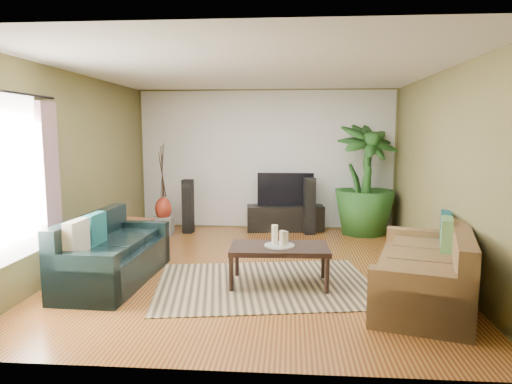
# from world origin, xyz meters

# --- Properties ---
(floor) EXTENTS (5.50, 5.50, 0.00)m
(floor) POSITION_xyz_m (0.00, 0.00, 0.00)
(floor) COLOR #9E6628
(floor) RESTS_ON ground
(ceiling) EXTENTS (5.50, 5.50, 0.00)m
(ceiling) POSITION_xyz_m (0.00, 0.00, 2.70)
(ceiling) COLOR white
(ceiling) RESTS_ON ground
(wall_back) EXTENTS (5.00, 0.00, 5.00)m
(wall_back) POSITION_xyz_m (0.00, 2.75, 1.35)
(wall_back) COLOR olive
(wall_back) RESTS_ON ground
(wall_front) EXTENTS (5.00, 0.00, 5.00)m
(wall_front) POSITION_xyz_m (0.00, -2.75, 1.35)
(wall_front) COLOR olive
(wall_front) RESTS_ON ground
(wall_left) EXTENTS (0.00, 5.50, 5.50)m
(wall_left) POSITION_xyz_m (-2.50, 0.00, 1.35)
(wall_left) COLOR olive
(wall_left) RESTS_ON ground
(wall_right) EXTENTS (0.00, 5.50, 5.50)m
(wall_right) POSITION_xyz_m (2.50, 0.00, 1.35)
(wall_right) COLOR olive
(wall_right) RESTS_ON ground
(backwall_panel) EXTENTS (4.90, 0.00, 4.90)m
(backwall_panel) POSITION_xyz_m (0.00, 2.74, 1.35)
(backwall_panel) COLOR white
(backwall_panel) RESTS_ON ground
(window_pane) EXTENTS (0.00, 1.80, 1.80)m
(window_pane) POSITION_xyz_m (-2.48, -1.60, 1.40)
(window_pane) COLOR white
(window_pane) RESTS_ON ground
(curtain_far) EXTENTS (0.08, 0.35, 2.20)m
(curtain_far) POSITION_xyz_m (-2.43, -0.85, 1.15)
(curtain_far) COLOR gray
(curtain_far) RESTS_ON ground
(curtain_rod) EXTENTS (0.03, 1.90, 0.03)m
(curtain_rod) POSITION_xyz_m (-2.43, -1.60, 2.30)
(curtain_rod) COLOR black
(curtain_rod) RESTS_ON ground
(sofa_left) EXTENTS (0.90, 1.95, 0.85)m
(sofa_left) POSITION_xyz_m (-1.73, -0.66, 0.42)
(sofa_left) COLOR black
(sofa_left) RESTS_ON floor
(sofa_right) EXTENTS (1.53, 2.32, 0.85)m
(sofa_right) POSITION_xyz_m (1.99, -0.99, 0.42)
(sofa_right) COLOR brown
(sofa_right) RESTS_ON floor
(area_rug) EXTENTS (2.93, 2.29, 0.01)m
(area_rug) POSITION_xyz_m (0.18, -0.67, 0.01)
(area_rug) COLOR tan
(area_rug) RESTS_ON floor
(coffee_table) EXTENTS (1.23, 0.70, 0.49)m
(coffee_table) POSITION_xyz_m (0.36, -0.66, 0.25)
(coffee_table) COLOR black
(coffee_table) RESTS_ON floor
(candle_tray) EXTENTS (0.37, 0.37, 0.02)m
(candle_tray) POSITION_xyz_m (0.36, -0.66, 0.50)
(candle_tray) COLOR gray
(candle_tray) RESTS_ON coffee_table
(candle_tall) EXTENTS (0.08, 0.08, 0.24)m
(candle_tall) POSITION_xyz_m (0.30, -0.63, 0.63)
(candle_tall) COLOR #F3ECCD
(candle_tall) RESTS_ON candle_tray
(candle_mid) EXTENTS (0.08, 0.08, 0.19)m
(candle_mid) POSITION_xyz_m (0.40, -0.70, 0.60)
(candle_mid) COLOR beige
(candle_mid) RESTS_ON candle_tray
(candle_short) EXTENTS (0.08, 0.08, 0.15)m
(candle_short) POSITION_xyz_m (0.43, -0.60, 0.59)
(candle_short) COLOR #EDE8C8
(candle_short) RESTS_ON candle_tray
(tv_stand) EXTENTS (1.50, 0.60, 0.49)m
(tv_stand) POSITION_xyz_m (0.39, 2.50, 0.24)
(tv_stand) COLOR black
(tv_stand) RESTS_ON floor
(television) EXTENTS (1.07, 0.06, 0.63)m
(television) POSITION_xyz_m (0.39, 2.50, 0.80)
(television) COLOR black
(television) RESTS_ON tv_stand
(speaker_left) EXTENTS (0.20, 0.22, 1.01)m
(speaker_left) POSITION_xyz_m (-1.43, 2.17, 0.50)
(speaker_left) COLOR black
(speaker_left) RESTS_ON floor
(speaker_right) EXTENTS (0.23, 0.24, 1.05)m
(speaker_right) POSITION_xyz_m (0.84, 2.24, 0.52)
(speaker_right) COLOR black
(speaker_right) RESTS_ON floor
(potted_plant) EXTENTS (1.51, 1.51, 2.03)m
(potted_plant) POSITION_xyz_m (1.84, 2.34, 1.02)
(potted_plant) COLOR #1F4D19
(potted_plant) RESTS_ON floor
(plant_pot) EXTENTS (0.38, 0.38, 0.29)m
(plant_pot) POSITION_xyz_m (1.84, 2.34, 0.15)
(plant_pot) COLOR black
(plant_pot) RESTS_ON floor
(pedestal) EXTENTS (0.35, 0.35, 0.33)m
(pedestal) POSITION_xyz_m (-1.85, 1.99, 0.17)
(pedestal) COLOR gray
(pedestal) RESTS_ON floor
(vase) EXTENTS (0.30, 0.30, 0.42)m
(vase) POSITION_xyz_m (-1.85, 1.99, 0.48)
(vase) COLOR maroon
(vase) RESTS_ON pedestal
(side_table) EXTENTS (0.62, 0.62, 0.52)m
(side_table) POSITION_xyz_m (-1.97, 0.68, 0.26)
(side_table) COLOR brown
(side_table) RESTS_ON floor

